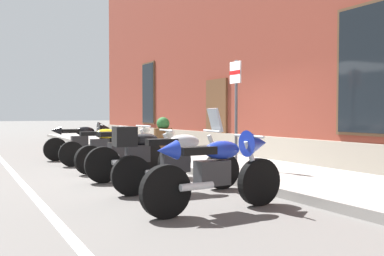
# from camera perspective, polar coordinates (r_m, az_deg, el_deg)

# --- Properties ---
(ground_plane) EXTENTS (140.00, 140.00, 0.00)m
(ground_plane) POSITION_cam_1_polar(r_m,az_deg,el_deg) (9.13, -1.60, -6.00)
(ground_plane) COLOR #565451
(sidewalk) EXTENTS (32.01, 2.60, 0.14)m
(sidewalk) POSITION_cam_1_polar(r_m,az_deg,el_deg) (9.78, 5.22, -5.06)
(sidewalk) COLOR gray
(sidewalk) RESTS_ON ground_plane
(lane_stripe) EXTENTS (32.01, 0.12, 0.01)m
(lane_stripe) POSITION_cam_1_polar(r_m,az_deg,el_deg) (8.18, -22.08, -7.04)
(lane_stripe) COLOR silver
(lane_stripe) RESTS_ON ground_plane
(brick_pub_facade) EXTENTS (26.01, 7.74, 9.02)m
(brick_pub_facade) POSITION_cam_1_polar(r_m,az_deg,el_deg) (13.67, 24.03, 15.51)
(brick_pub_facade) COLOR brown
(brick_pub_facade) RESTS_ON ground_plane
(motorcycle_black_sport) EXTENTS (0.62, 2.00, 1.03)m
(motorcycle_black_sport) POSITION_cam_1_polar(r_m,az_deg,el_deg) (11.89, -14.47, -1.48)
(motorcycle_black_sport) COLOR black
(motorcycle_black_sport) RESTS_ON ground_plane
(motorcycle_yellow_naked) EXTENTS (0.62, 2.06, 0.96)m
(motorcycle_yellow_naked) POSITION_cam_1_polar(r_m,az_deg,el_deg) (10.53, -12.08, -2.37)
(motorcycle_yellow_naked) COLOR black
(motorcycle_yellow_naked) RESTS_ON ground_plane
(motorcycle_grey_naked) EXTENTS (0.62, 2.07, 1.01)m
(motorcycle_grey_naked) POSITION_cam_1_polar(r_m,az_deg,el_deg) (9.22, -9.52, -2.87)
(motorcycle_grey_naked) COLOR black
(motorcycle_grey_naked) RESTS_ON ground_plane
(motorcycle_black_naked) EXTENTS (0.62, 2.09, 0.96)m
(motorcycle_black_naked) POSITION_cam_1_polar(r_m,az_deg,el_deg) (8.00, -6.97, -3.65)
(motorcycle_black_naked) COLOR black
(motorcycle_black_naked) RESTS_ON ground_plane
(motorcycle_silver_touring) EXTENTS (0.67, 2.17, 1.36)m
(motorcycle_silver_touring) POSITION_cam_1_polar(r_m,az_deg,el_deg) (6.68, -2.85, -4.04)
(motorcycle_silver_touring) COLOR black
(motorcycle_silver_touring) RESTS_ON ground_plane
(motorcycle_blue_sport) EXTENTS (0.62, 2.08, 1.04)m
(motorcycle_blue_sport) POSITION_cam_1_polar(r_m,az_deg,el_deg) (5.45, 3.91, -5.39)
(motorcycle_blue_sport) COLOR black
(motorcycle_blue_sport) RESTS_ON ground_plane
(parking_sign) EXTENTS (0.36, 0.07, 2.21)m
(parking_sign) POSITION_cam_1_polar(r_m,az_deg,el_deg) (8.62, 5.99, 4.07)
(parking_sign) COLOR #4C4C51
(parking_sign) RESTS_ON sidewalk
(barrel_planter) EXTENTS (0.60, 0.60, 1.02)m
(barrel_planter) POSITION_cam_1_polar(r_m,az_deg,el_deg) (12.89, -3.97, -1.07)
(barrel_planter) COLOR brown
(barrel_planter) RESTS_ON sidewalk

